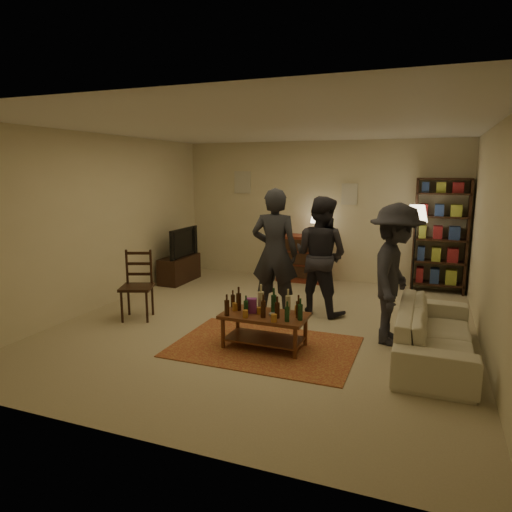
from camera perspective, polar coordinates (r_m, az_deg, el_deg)
The scene contains 13 objects.
floor at distance 6.50m, azimuth 1.30°, elevation -8.58°, with size 6.00×6.00×0.00m, color #C6B793.
room_shell at distance 9.18m, azimuth 3.85°, elevation 8.58°, with size 6.00×6.00×6.00m.
rug at distance 5.72m, azimuth 1.06°, elevation -11.26°, with size 2.20×1.50×0.01m, color maroon.
coffee_table at distance 5.59m, azimuth 1.06°, elevation -7.62°, with size 1.04×0.57×0.76m.
dining_chair at distance 6.89m, azimuth -14.58°, elevation -3.17°, with size 0.57×0.57×1.02m.
tv_stand at distance 9.00m, azimuth -9.54°, elevation -0.76°, with size 0.40×1.00×1.06m.
dresser at distance 8.95m, azimuth 6.03°, elevation -0.14°, with size 1.00×0.50×1.36m.
bookshelf at distance 8.64m, azimuth 22.05°, elevation 2.50°, with size 0.90×0.34×2.02m.
floor_lamp at distance 8.07m, azimuth 19.40°, elevation 4.28°, with size 0.36×0.36×1.58m.
sofa at distance 5.69m, azimuth 21.46°, elevation -8.96°, with size 2.08×0.81×0.61m, color beige.
person_left at distance 6.70m, azimuth 2.35°, elevation 0.38°, with size 0.69×0.45×1.90m, color #24252B.
person_right at distance 6.89m, azimuth 8.06°, elevation 0.04°, with size 0.86×0.67×1.77m, color #27252D.
person_by_sofa at distance 5.88m, azimuth 16.96°, elevation -2.23°, with size 1.14×0.65×1.76m, color #282830.
Camera 1 is at (2.07, -5.78, 2.14)m, focal length 32.00 mm.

